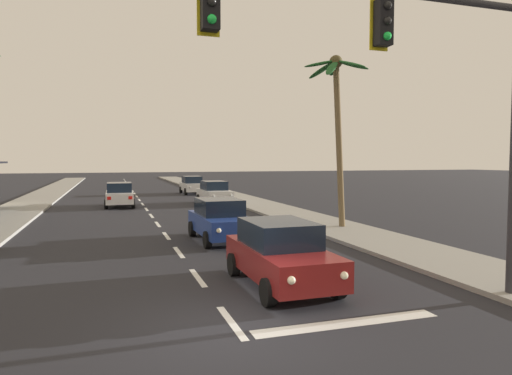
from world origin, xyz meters
The scene contains 11 objects.
ground_plane centered at (0.00, 0.00, 0.00)m, with size 220.00×220.00×0.00m, color #232328.
sidewalk_right centered at (7.80, 20.00, 0.07)m, with size 3.20×110.00×0.14m, color gray.
sidewalk_left centered at (-7.80, 20.00, 0.07)m, with size 3.20×110.00×0.14m, color gray.
lane_markings centered at (0.40, 20.86, 0.00)m, with size 4.28×89.17×0.01m.
traffic_signal_mast centered at (3.28, -0.32, 5.29)m, with size 10.88×0.41×7.28m.
sedan_lead_at_stop_bar centered at (1.88, 2.35, 0.85)m, with size 1.98×4.46×1.68m.
sedan_third_in_queue centered at (1.94, 9.29, 0.85)m, with size 2.03×4.48×1.68m.
sedan_oncoming_far centered at (-1.64, 24.22, 0.85)m, with size 1.98×4.47×1.68m.
sedan_parked_nearest_kerb centered at (5.06, 24.17, 0.85)m, with size 2.04×4.49×1.68m.
sedan_parked_mid_kerb centered at (5.20, 34.38, 0.85)m, with size 1.97×4.46×1.68m.
palm_right_second centered at (7.75, 10.41, 5.91)m, with size 3.17×3.01×8.03m.
Camera 1 is at (-2.28, -8.51, 3.27)m, focal length 31.92 mm.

